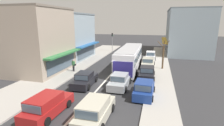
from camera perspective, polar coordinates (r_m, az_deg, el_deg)
The scene contains 19 objects.
ground_plane at distance 20.82m, azimuth -1.91°, elevation -5.51°, with size 140.00×140.00×0.00m, color #2D2D30.
lane_centre_line at distance 24.50m, azimuth 0.76°, elevation -2.55°, with size 0.20×28.00×0.01m, color silver.
sidewalk_left at distance 28.60m, azimuth -11.58°, elevation -0.33°, with size 5.20×44.00×0.14m, color #A39E96.
kerb_right at distance 25.75m, azimuth 15.40°, elevation -2.12°, with size 2.80×44.00×0.12m, color #A39E96.
shopfront_corner_near at distance 25.55m, azimuth -23.88°, elevation 6.74°, with size 8.70×8.30×8.56m.
shopfront_mid_block at distance 32.96m, azimuth -14.22°, elevation 8.37°, with size 8.18×9.16×8.11m.
building_right_far at distance 40.76m, azimuth 23.24°, elevation 9.38°, with size 9.01×13.80×9.19m.
city_bus at distance 24.62m, azimuth 5.76°, elevation 1.96°, with size 2.89×10.90×3.23m.
wagon_adjacent_lane_trail at distance 14.07m, azimuth -20.38°, elevation -12.86°, with size 2.08×4.57×1.58m.
sedan_adjacent_lane_lead at distance 19.09m, azimuth -8.87°, elevation -5.38°, with size 2.05×4.28×1.47m.
wagon_queue_far_back at distance 12.64m, azimuth -5.55°, elevation -15.15°, with size 1.95×4.51×1.58m.
sedan_queue_gap_filler at distance 18.44m, azimuth 2.53°, elevation -5.90°, with size 1.95×4.23×1.47m.
parked_hatchback_kerb_front at distance 16.43m, azimuth 10.45°, elevation -8.44°, with size 1.92×3.75×1.54m.
parked_sedan_kerb_second at distance 21.68m, azimuth 11.32°, elevation -3.16°, with size 1.97×4.24×1.47m.
parked_sedan_kerb_third at distance 26.78m, azimuth 11.68°, elevation 0.03°, with size 1.92×4.21×1.47m.
parked_hatchback_kerb_rear at distance 32.09m, azimuth 12.47°, elevation 2.30°, with size 1.90×3.74×1.54m.
traffic_light_downstreet at distance 39.30m, azimuth 0.09°, elevation 7.81°, with size 0.33×0.24×4.20m.
street_tree_right at distance 25.81m, azimuth 16.36°, elevation 2.32°, with size 1.62×1.70×4.27m.
pedestrian_with_handbag_near at distance 24.08m, azimuth -12.45°, elevation -0.54°, with size 0.66×0.34×1.63m.
Camera 1 is at (5.67, -18.84, 6.81)m, focal length 28.00 mm.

